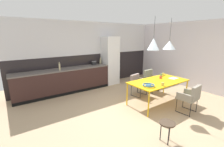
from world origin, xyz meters
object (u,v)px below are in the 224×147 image
object	(u,v)px
pendant_lamp_over_table_far	(169,45)
armchair_facing_counter	(191,95)
open_book	(173,78)
dining_table	(158,82)
mug_dark_espresso	(163,74)
pendant_lamp_over_table_near	(153,44)
mug_short_terracotta	(163,84)
armchair_near_window	(150,78)
refrigerator_column	(110,61)
armchair_head_of_table	(138,82)
bottle_spice_small	(100,61)
fruit_bowl	(148,85)
bottle_oil_tall	(60,67)
mug_wide_latte	(161,77)
side_stool	(167,125)
cooking_pot	(94,63)
mug_white_ceramic	(161,75)

from	to	relation	value
pendant_lamp_over_table_far	armchair_facing_counter	bearing A→B (deg)	-98.90
open_book	dining_table	bearing A→B (deg)	171.21
mug_dark_espresso	pendant_lamp_over_table_near	size ratio (longest dim) A/B	0.15
mug_short_terracotta	armchair_near_window	bearing A→B (deg)	52.95
refrigerator_column	armchair_head_of_table	bearing A→B (deg)	-89.34
armchair_head_of_table	mug_dark_espresso	size ratio (longest dim) A/B	5.68
pendant_lamp_over_table_near	refrigerator_column	bearing A→B (deg)	83.00
armchair_near_window	bottle_spice_small	xyz separation A→B (m)	(-1.12, 1.84, 0.50)
fruit_bowl	mug_short_terracotta	world-z (taller)	mug_short_terracotta
open_book	bottle_spice_small	bearing A→B (deg)	110.48
armchair_facing_counter	fruit_bowl	xyz separation A→B (m)	(-0.88, 0.73, 0.26)
bottle_oil_tall	mug_wide_latte	bearing A→B (deg)	-42.09
pendant_lamp_over_table_near	pendant_lamp_over_table_far	world-z (taller)	same
fruit_bowl	side_stool	bearing A→B (deg)	-120.65
mug_wide_latte	pendant_lamp_over_table_far	world-z (taller)	pendant_lamp_over_table_far
pendant_lamp_over_table_far	armchair_head_of_table	bearing A→B (deg)	114.48
dining_table	bottle_oil_tall	world-z (taller)	bottle_oil_tall
refrigerator_column	open_book	bearing A→B (deg)	-75.90
open_book	bottle_oil_tall	world-z (taller)	bottle_oil_tall
armchair_head_of_table	bottle_spice_small	bearing A→B (deg)	-89.82
dining_table	pendant_lamp_over_table_near	xyz separation A→B (m)	(-0.37, -0.02, 1.16)
fruit_bowl	side_stool	size ratio (longest dim) A/B	0.77
bottle_spice_small	mug_wide_latte	bearing A→B (deg)	-74.88
cooking_pot	bottle_spice_small	world-z (taller)	bottle_spice_small
mug_short_terracotta	mug_white_ceramic	xyz separation A→B (m)	(0.81, 0.67, -0.01)
bottle_oil_tall	armchair_head_of_table	bearing A→B (deg)	-34.86
refrigerator_column	cooking_pot	distance (m)	0.75
fruit_bowl	pendant_lamp_over_table_near	bearing A→B (deg)	30.06
cooking_pot	mug_white_ceramic	bearing A→B (deg)	-61.36
mug_wide_latte	side_stool	bearing A→B (deg)	-137.82
fruit_bowl	bottle_spice_small	xyz separation A→B (m)	(0.21, 2.94, 0.24)
mug_dark_espresso	cooking_pot	xyz separation A→B (m)	(-1.46, 2.35, 0.20)
cooking_pot	pendant_lamp_over_table_far	world-z (taller)	pendant_lamp_over_table_far
dining_table	mug_short_terracotta	bearing A→B (deg)	-127.91
armchair_facing_counter	pendant_lamp_over_table_near	bearing A→B (deg)	117.93
armchair_head_of_table	armchair_near_window	xyz separation A→B (m)	(0.71, 0.05, 0.02)
cooking_pot	mug_dark_espresso	bearing A→B (deg)	-58.11
refrigerator_column	side_stool	distance (m)	4.12
mug_wide_latte	bottle_oil_tall	distance (m)	3.43
dining_table	side_stool	world-z (taller)	dining_table
armchair_facing_counter	mug_short_terracotta	distance (m)	0.80
side_stool	pendant_lamp_over_table_far	size ratio (longest dim) A/B	0.47
fruit_bowl	bottle_oil_tall	size ratio (longest dim) A/B	1.11
armchair_near_window	mug_white_ceramic	world-z (taller)	mug_white_ceramic
mug_dark_espresso	bottle_spice_small	world-z (taller)	bottle_spice_small
mug_wide_latte	side_stool	size ratio (longest dim) A/B	0.26
mug_short_terracotta	mug_wide_latte	distance (m)	0.74
armchair_facing_counter	fruit_bowl	bearing A→B (deg)	134.68
cooking_pot	bottle_spice_small	distance (m)	0.35
fruit_bowl	open_book	bearing A→B (deg)	4.09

